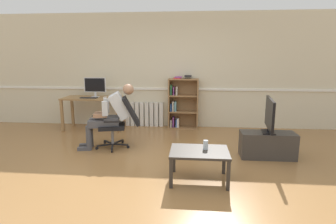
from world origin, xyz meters
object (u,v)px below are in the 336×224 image
object	(u,v)px
person_seated	(111,114)
drinking_glass	(206,145)
computer_mouse	(105,98)
tv_stand	(267,145)
office_chair	(121,120)
coffee_table	(199,154)
imac_monitor	(95,86)
tv_screen	(270,115)
bookshelf	(181,104)
keyboard	(89,98)
computer_desk	(93,102)
radiator	(144,114)

from	to	relation	value
person_seated	drinking_glass	bearing A→B (deg)	41.70
computer_mouse	tv_stand	size ratio (longest dim) A/B	0.11
office_chair	coffee_table	size ratio (longest dim) A/B	1.22
imac_monitor	tv_screen	size ratio (longest dim) A/B	0.59
computer_mouse	person_seated	distance (m)	1.29
person_seated	tv_stand	xyz separation A→B (m)	(2.77, -0.27, -0.43)
person_seated	tv_stand	world-z (taller)	person_seated
bookshelf	coffee_table	distance (m)	2.90
imac_monitor	keyboard	world-z (taller)	imac_monitor
office_chair	drinking_glass	distance (m)	1.97
imac_monitor	coffee_table	xyz separation A→B (m)	(2.39, -2.65, -0.64)
tv_screen	tv_stand	bearing A→B (deg)	90.00
keyboard	office_chair	size ratio (longest dim) A/B	0.41
computer_mouse	bookshelf	distance (m)	1.78
tv_stand	imac_monitor	bearing A→B (deg)	155.13
computer_desk	tv_stand	size ratio (longest dim) A/B	1.53
keyboard	tv_stand	world-z (taller)	keyboard
radiator	tv_screen	distance (m)	3.17
computer_mouse	bookshelf	size ratio (longest dim) A/B	0.08
office_chair	tv_stand	bearing A→B (deg)	70.63
imac_monitor	tv_stand	world-z (taller)	imac_monitor
office_chair	coffee_table	xyz separation A→B (m)	(1.43, -1.31, -0.14)
computer_mouse	office_chair	xyz separation A→B (m)	(0.66, -1.14, -0.25)
person_seated	tv_screen	size ratio (longest dim) A/B	1.36
computer_desk	keyboard	xyz separation A→B (m)	(-0.05, -0.14, 0.11)
computer_mouse	radiator	bearing A→B (deg)	32.31
computer_desk	coffee_table	distance (m)	3.54
bookshelf	office_chair	bearing A→B (deg)	-124.19
keyboard	person_seated	bearing A→B (deg)	-53.56
office_chair	drinking_glass	size ratio (longest dim) A/B	7.52
coffee_table	imac_monitor	bearing A→B (deg)	131.97
office_chair	bookshelf	bearing A→B (deg)	133.11
computer_mouse	computer_desk	bearing A→B (deg)	159.78
tv_stand	bookshelf	bearing A→B (deg)	129.51
keyboard	tv_stand	size ratio (longest dim) A/B	0.43
computer_desk	tv_screen	distance (m)	3.91
computer_desk	radiator	distance (m)	1.25
bookshelf	tv_stand	xyz separation A→B (m)	(1.54, -1.87, -0.37)
computer_desk	bookshelf	distance (m)	2.07
radiator	tv_stand	distance (m)	3.14
radiator	coffee_table	xyz separation A→B (m)	(1.29, -2.96, 0.08)
computer_desk	drinking_glass	distance (m)	3.55
computer_mouse	drinking_glass	size ratio (longest dim) A/B	0.79
radiator	coffee_table	bearing A→B (deg)	-66.55
computer_mouse	office_chair	distance (m)	1.34
person_seated	tv_stand	size ratio (longest dim) A/B	1.33
tv_stand	radiator	bearing A→B (deg)	141.37
computer_mouse	tv_stand	bearing A→B (deg)	-23.98
computer_mouse	radiator	distance (m)	1.07
office_chair	coffee_table	world-z (taller)	office_chair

